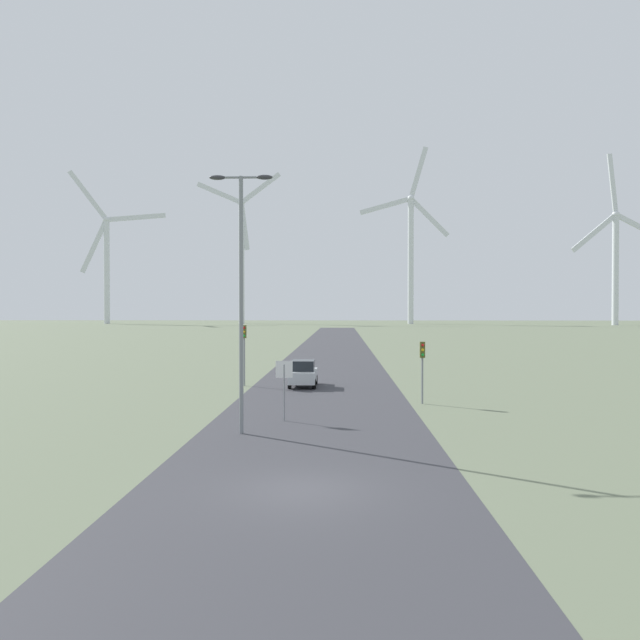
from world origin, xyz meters
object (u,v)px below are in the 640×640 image
streetlamp (241,275)px  traffic_light_post_near_right (422,358)px  stop_sign_near (284,379)px  wind_turbine_far_left (107,257)px  wind_turbine_center (411,247)px  wind_turbine_right (616,254)px  car_approaching (303,373)px  traffic_light_post_near_left (244,342)px  wind_turbine_left (242,250)px

streetlamp → traffic_light_post_near_right: bearing=44.8°
stop_sign_near → wind_turbine_far_left: bearing=112.9°
streetlamp → wind_turbine_center: 215.13m
wind_turbine_right → wind_turbine_center: bearing=166.5°
car_approaching → traffic_light_post_near_right: bearing=-46.9°
streetlamp → stop_sign_near: 5.88m
traffic_light_post_near_right → wind_turbine_right: wind_turbine_right is taller
stop_sign_near → wind_turbine_center: size_ratio=0.04×
stop_sign_near → wind_turbine_center: (29.13, 208.63, 27.34)m
wind_turbine_far_left → wind_turbine_right: (186.26, -16.01, -0.93)m
streetlamp → traffic_light_post_near_left: size_ratio=2.60×
stop_sign_near → traffic_light_post_near_left: bearing=106.5°
wind_turbine_right → car_approaching: bearing=-118.9°
wind_turbine_left → wind_turbine_center: bearing=-3.2°
traffic_light_post_near_left → wind_turbine_far_left: 212.83m
traffic_light_post_near_right → car_approaching: (-7.18, 7.66, -1.65)m
traffic_light_post_near_right → stop_sign_near: bearing=-142.2°
traffic_light_post_near_right → wind_turbine_far_left: (-94.94, 202.29, 23.11)m
car_approaching → wind_turbine_far_left: bearing=114.3°
car_approaching → wind_turbine_right: bearing=61.1°
wind_turbine_center → wind_turbine_right: size_ratio=1.12×
wind_turbine_right → traffic_light_post_near_left: bearing=-119.9°
car_approaching → wind_turbine_far_left: size_ratio=0.07×
wind_turbine_far_left → wind_turbine_left: 51.84m
streetlamp → stop_sign_near: (1.54, 3.10, -4.75)m
stop_sign_near → wind_turbine_right: 216.95m
streetlamp → wind_turbine_left: bearing=99.1°
stop_sign_near → traffic_light_post_near_left: traffic_light_post_near_left is taller
stop_sign_near → wind_turbine_right: size_ratio=0.05×
wind_turbine_center → wind_turbine_right: (69.46, -16.71, -4.59)m
traffic_light_post_near_left → wind_turbine_right: (102.60, 178.38, 21.66)m
traffic_light_post_near_left → wind_turbine_center: 199.62m
traffic_light_post_near_left → wind_turbine_right: size_ratio=0.07×
traffic_light_post_near_right → wind_turbine_far_left: size_ratio=0.06×
traffic_light_post_near_right → car_approaching: size_ratio=0.85×
wind_turbine_far_left → wind_turbine_left: size_ratio=0.99×
wind_turbine_center → wind_turbine_right: bearing=-13.5°
stop_sign_near → wind_turbine_right: wind_turbine_right is taller
wind_turbine_center → traffic_light_post_near_right: bearing=-96.1°
wind_turbine_far_left → wind_turbine_right: wind_turbine_right is taller
traffic_light_post_near_right → wind_turbine_right: 208.65m
streetlamp → wind_turbine_right: bearing=62.8°
wind_turbine_far_left → wind_turbine_center: bearing=0.3°
traffic_light_post_near_left → wind_turbine_right: wind_turbine_right is taller
car_approaching → wind_turbine_center: size_ratio=0.06×
car_approaching → wind_turbine_center: 199.52m
traffic_light_post_near_left → wind_turbine_left: (-32.10, 198.78, 25.75)m
stop_sign_near → wind_turbine_center: 212.42m
traffic_light_post_near_left → wind_turbine_far_left: size_ratio=0.07×
wind_turbine_left → traffic_light_post_near_right: bearing=-78.1°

